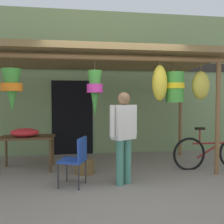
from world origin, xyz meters
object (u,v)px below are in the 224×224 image
at_px(flower_heap_on_table, 25,133).
at_px(wicker_basket_by_table, 85,167).
at_px(display_table, 27,140).
at_px(parked_bicycle, 212,153).
at_px(customer_foreground, 124,130).
at_px(folding_chair, 76,157).

height_order(flower_heap_on_table, wicker_basket_by_table, flower_heap_on_table).
height_order(display_table, wicker_basket_by_table, display_table).
relative_size(parked_bicycle, customer_foreground, 1.09).
xyz_separation_m(flower_heap_on_table, parked_bicycle, (3.93, -0.42, -0.45)).
distance_m(parked_bicycle, customer_foreground, 2.26).
bearing_deg(display_table, folding_chair, -49.65).
bearing_deg(wicker_basket_by_table, customer_foreground, -48.58).
bearing_deg(parked_bicycle, flower_heap_on_table, 173.86).
bearing_deg(customer_foreground, wicker_basket_by_table, 131.42).
bearing_deg(customer_foreground, folding_chair, 179.57).
height_order(flower_heap_on_table, folding_chair, flower_heap_on_table).
bearing_deg(display_table, parked_bicycle, -7.29).
relative_size(display_table, parked_bicycle, 0.63).
distance_m(display_table, wicker_basket_by_table, 1.37).
xyz_separation_m(display_table, flower_heap_on_table, (-0.02, -0.08, 0.18)).
height_order(display_table, folding_chair, folding_chair).
relative_size(display_table, wicker_basket_by_table, 2.89).
xyz_separation_m(folding_chair, customer_foreground, (0.82, -0.01, 0.44)).
height_order(wicker_basket_by_table, customer_foreground, customer_foreground).
relative_size(display_table, customer_foreground, 0.69).
relative_size(folding_chair, parked_bicycle, 0.48).
distance_m(display_table, parked_bicycle, 3.95).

